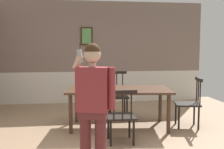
{
  "coord_description": "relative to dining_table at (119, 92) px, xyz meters",
  "views": [
    {
      "loc": [
        -0.73,
        -4.52,
        1.53
      ],
      "look_at": [
        -0.2,
        -0.72,
        1.16
      ],
      "focal_mm": 43.13,
      "sensor_mm": 36.0,
      "label": 1
    }
  ],
  "objects": [
    {
      "name": "room_back_partition",
      "position": [
        -0.11,
        2.58,
        0.7
      ],
      "size": [
        5.93,
        0.17,
        2.86
      ],
      "color": "gray",
      "rests_on": "ground_plane"
    },
    {
      "name": "chair_by_doorway",
      "position": [
        -0.11,
        -0.89,
        -0.24
      ],
      "size": [
        0.47,
        0.47,
        0.89
      ],
      "rotation": [
        0.0,
        0.0,
        -0.02
      ],
      "color": "black",
      "rests_on": "ground_plane"
    },
    {
      "name": "chair_near_window",
      "position": [
        0.12,
        0.9,
        -0.2
      ],
      "size": [
        0.48,
        0.48,
        1.01
      ],
      "rotation": [
        0.0,
        0.0,
        3.1
      ],
      "color": "black",
      "rests_on": "ground_plane"
    },
    {
      "name": "chair_at_table_head",
      "position": [
        1.36,
        -0.18,
        -0.21
      ],
      "size": [
        0.55,
        0.55,
        0.97
      ],
      "rotation": [
        0.0,
        0.0,
        1.36
      ],
      "color": "black",
      "rests_on": "ground_plane"
    },
    {
      "name": "dining_table",
      "position": [
        0.0,
        0.0,
        0.0
      ],
      "size": [
        2.09,
        1.28,
        0.76
      ],
      "rotation": [
        0.0,
        0.0,
        -0.13
      ],
      "color": "#4C3323",
      "rests_on": "ground_plane"
    },
    {
      "name": "person_figure",
      "position": [
        -0.63,
        -1.86,
        0.22
      ],
      "size": [
        0.53,
        0.31,
        1.6
      ],
      "rotation": [
        0.0,
        0.0,
        2.84
      ],
      "color": "brown",
      "rests_on": "ground_plane"
    },
    {
      "name": "ground_plane",
      "position": [
        -0.11,
        -0.58,
        -0.68
      ],
      "size": [
        6.95,
        6.95,
        0.0
      ],
      "primitive_type": "plane",
      "color": "#9E7F60"
    }
  ]
}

